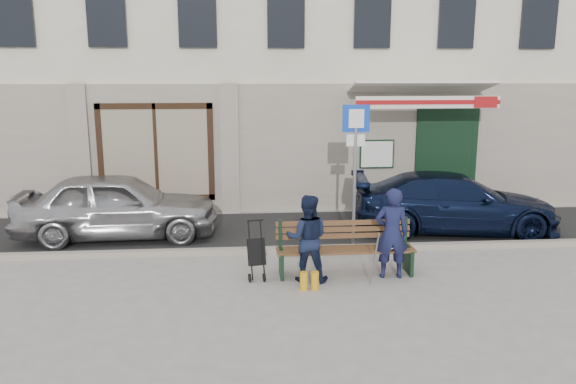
{
  "coord_description": "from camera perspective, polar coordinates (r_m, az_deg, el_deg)",
  "views": [
    {
      "loc": [
        -1.09,
        -8.98,
        3.45
      ],
      "look_at": [
        -0.22,
        1.6,
        1.2
      ],
      "focal_mm": 35.0,
      "sensor_mm": 36.0,
      "label": 1
    }
  ],
  "objects": [
    {
      "name": "asphalt_lane",
      "position": [
        12.61,
        0.46,
        -3.89
      ],
      "size": [
        60.0,
        3.2,
        0.01
      ],
      "primitive_type": "cube",
      "color": "#282828",
      "rests_on": "ground"
    },
    {
      "name": "stroller",
      "position": [
        9.64,
        -3.23,
        -6.23
      ],
      "size": [
        0.33,
        0.44,
        1.0
      ],
      "rotation": [
        0.0,
        0.0,
        0.2
      ],
      "color": "black",
      "rests_on": "ground"
    },
    {
      "name": "bench",
      "position": [
        9.84,
        5.59,
        -5.79
      ],
      "size": [
        2.4,
        1.17,
        0.98
      ],
      "color": "brown",
      "rests_on": "ground"
    },
    {
      "name": "curb",
      "position": [
        11.07,
        1.2,
        -5.87
      ],
      "size": [
        60.0,
        0.18,
        0.12
      ],
      "primitive_type": "cube",
      "color": "#9E9384",
      "rests_on": "ground"
    },
    {
      "name": "ground",
      "position": [
        9.68,
        2.11,
        -8.92
      ],
      "size": [
        80.0,
        80.0,
        0.0
      ],
      "primitive_type": "plane",
      "color": "#9E9991",
      "rests_on": "ground"
    },
    {
      "name": "man",
      "position": [
        9.73,
        10.48,
        -4.14
      ],
      "size": [
        0.6,
        0.42,
        1.57
      ],
      "primitive_type": "imported",
      "rotation": [
        0.0,
        0.0,
        3.06
      ],
      "color": "#16193C",
      "rests_on": "ground"
    },
    {
      "name": "building",
      "position": [
        17.54,
        -1.12,
        16.94
      ],
      "size": [
        20.0,
        8.27,
        10.0
      ],
      "color": "beige",
      "rests_on": "ground"
    },
    {
      "name": "car_silver",
      "position": [
        12.41,
        -16.93,
        -1.31
      ],
      "size": [
        4.24,
        1.85,
        1.42
      ],
      "primitive_type": "imported",
      "rotation": [
        0.0,
        0.0,
        1.61
      ],
      "color": "#A5A5AA",
      "rests_on": "ground"
    },
    {
      "name": "woman",
      "position": [
        9.43,
        1.97,
        -4.73
      ],
      "size": [
        0.8,
        0.66,
        1.49
      ],
      "primitive_type": "imported",
      "rotation": [
        0.0,
        0.0,
        3.0
      ],
      "color": "#121A33",
      "rests_on": "ground"
    },
    {
      "name": "car_navy",
      "position": [
        12.93,
        16.5,
        -1.04
      ],
      "size": [
        4.67,
        2.36,
        1.3
      ],
      "primitive_type": "imported",
      "rotation": [
        0.0,
        0.0,
        1.45
      ],
      "color": "black",
      "rests_on": "ground"
    },
    {
      "name": "parking_sign",
      "position": [
        11.09,
        6.85,
        4.03
      ],
      "size": [
        0.53,
        0.08,
        2.86
      ],
      "rotation": [
        0.0,
        0.0,
        -0.03
      ],
      "color": "gray",
      "rests_on": "ground"
    }
  ]
}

